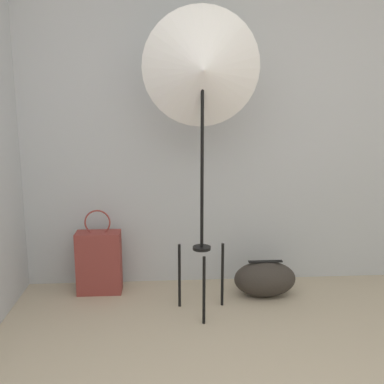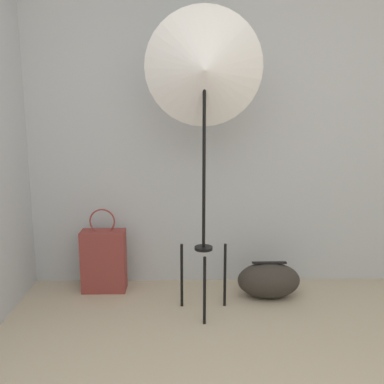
{
  "view_description": "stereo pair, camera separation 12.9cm",
  "coord_description": "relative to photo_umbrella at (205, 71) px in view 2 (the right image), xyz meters",
  "views": [
    {
      "loc": [
        -0.26,
        -1.1,
        1.43
      ],
      "look_at": [
        -0.08,
        1.54,
        0.9
      ],
      "focal_mm": 42.0,
      "sensor_mm": 36.0,
      "label": 1
    },
    {
      "loc": [
        -0.13,
        -1.1,
        1.43
      ],
      "look_at": [
        -0.08,
        1.54,
        0.9
      ],
      "focal_mm": 42.0,
      "sensor_mm": 36.0,
      "label": 2
    }
  ],
  "objects": [
    {
      "name": "duffel_bag",
      "position": [
        0.49,
        0.22,
        -1.48
      ],
      "size": [
        0.46,
        0.27,
        0.27
      ],
      "color": "#332D28",
      "rests_on": "ground_plane"
    },
    {
      "name": "photo_umbrella",
      "position": [
        0.0,
        0.0,
        0.0
      ],
      "size": [
        0.77,
        0.33,
        2.02
      ],
      "color": "black",
      "rests_on": "ground_plane"
    },
    {
      "name": "wall_back",
      "position": [
        -0.0,
        0.59,
        -0.32
      ],
      "size": [
        8.0,
        0.05,
        2.6
      ],
      "color": "#B7BCC1",
      "rests_on": "ground_plane"
    },
    {
      "name": "tote_bag",
      "position": [
        -0.75,
        0.38,
        -1.37
      ],
      "size": [
        0.33,
        0.16,
        0.65
      ],
      "color": "brown",
      "rests_on": "ground_plane"
    }
  ]
}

